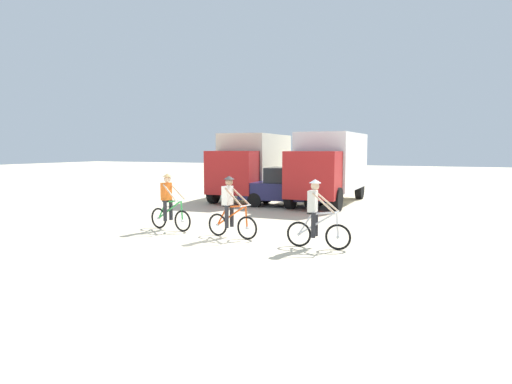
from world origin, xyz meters
name	(u,v)px	position (x,y,z in m)	size (l,w,h in m)	color
ground_plane	(181,248)	(0.00, 0.00, 0.00)	(120.00, 120.00, 0.00)	beige
box_truck_cream_rv	(253,163)	(-3.13, 11.53, 1.87)	(2.86, 6.91, 3.35)	beige
box_truck_avon_van	(330,164)	(1.08, 11.14, 1.87)	(2.41, 6.76, 3.35)	white
sedan_parked	(289,187)	(-0.27, 9.11, 0.88)	(4.31, 2.03, 1.76)	#1E1E4C
cyclist_orange_shirt	(169,204)	(-1.82, 2.07, 0.85)	(1.71, 0.55, 1.82)	black
cyclist_cowboy_hat	(230,209)	(0.55, 1.76, 0.85)	(1.72, 0.53, 1.82)	black
cyclist_near_camera	(316,216)	(3.25, 1.42, 0.85)	(1.73, 0.52, 1.82)	black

